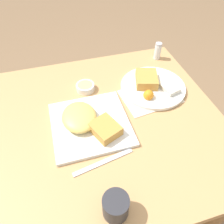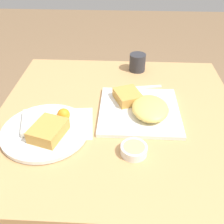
{
  "view_description": "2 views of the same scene",
  "coord_description": "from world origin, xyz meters",
  "px_view_note": "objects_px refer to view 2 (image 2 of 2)",
  "views": [
    {
      "loc": [
        0.55,
        -0.15,
        1.39
      ],
      "look_at": [
        0.0,
        0.01,
        0.78
      ],
      "focal_mm": 35.0,
      "sensor_mm": 36.0,
      "label": 1
    },
    {
      "loc": [
        -0.77,
        -0.02,
        1.32
      ],
      "look_at": [
        -0.03,
        0.02,
        0.77
      ],
      "focal_mm": 42.0,
      "sensor_mm": 36.0,
      "label": 2
    }
  ],
  "objects_px": {
    "plate_square_near": "(142,108)",
    "plate_oval_far": "(46,129)",
    "butter_knife": "(136,88)",
    "coffee_mug": "(137,62)",
    "sauce_ramekin": "(134,150)"
  },
  "relations": [
    {
      "from": "plate_oval_far",
      "to": "butter_knife",
      "type": "xyz_separation_m",
      "value": [
        0.3,
        -0.3,
        -0.02
      ]
    },
    {
      "from": "plate_square_near",
      "to": "plate_oval_far",
      "type": "xyz_separation_m",
      "value": [
        -0.13,
        0.32,
        -0.0
      ]
    },
    {
      "from": "plate_square_near",
      "to": "plate_oval_far",
      "type": "relative_size",
      "value": 1.01
    },
    {
      "from": "sauce_ramekin",
      "to": "butter_knife",
      "type": "bearing_deg",
      "value": -2.45
    },
    {
      "from": "butter_knife",
      "to": "plate_oval_far",
      "type": "bearing_deg",
      "value": 34.71
    },
    {
      "from": "butter_knife",
      "to": "coffee_mug",
      "type": "relative_size",
      "value": 2.71
    },
    {
      "from": "butter_knife",
      "to": "plate_square_near",
      "type": "bearing_deg",
      "value": 84.76
    },
    {
      "from": "plate_oval_far",
      "to": "coffee_mug",
      "type": "relative_size",
      "value": 3.63
    },
    {
      "from": "plate_square_near",
      "to": "coffee_mug",
      "type": "xyz_separation_m",
      "value": [
        0.33,
        0.01,
        0.02
      ]
    },
    {
      "from": "plate_oval_far",
      "to": "butter_knife",
      "type": "relative_size",
      "value": 1.34
    },
    {
      "from": "plate_square_near",
      "to": "coffee_mug",
      "type": "distance_m",
      "value": 0.33
    },
    {
      "from": "sauce_ramekin",
      "to": "coffee_mug",
      "type": "distance_m",
      "value": 0.54
    },
    {
      "from": "sauce_ramekin",
      "to": "butter_knife",
      "type": "xyz_separation_m",
      "value": [
        0.38,
        -0.02,
        -0.01
      ]
    },
    {
      "from": "plate_oval_far",
      "to": "sauce_ramekin",
      "type": "height_order",
      "value": "plate_oval_far"
    },
    {
      "from": "plate_oval_far",
      "to": "sauce_ramekin",
      "type": "bearing_deg",
      "value": -104.72
    }
  ]
}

